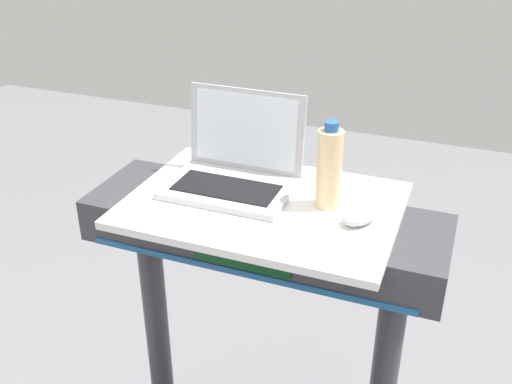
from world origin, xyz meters
name	(u,v)px	position (x,y,z in m)	size (l,w,h in m)	color
desk_board	(263,205)	(0.00, 0.70, 1.10)	(0.65, 0.47, 0.02)	white
laptop	(235,169)	(-0.10, 0.75, 1.16)	(0.31, 0.24, 0.23)	#B7B7BC
computer_mouse	(360,216)	(0.24, 0.69, 1.13)	(0.06, 0.10, 0.03)	#B2B2B7
water_bottle	(329,168)	(0.15, 0.74, 1.21)	(0.06, 0.06, 0.21)	beige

